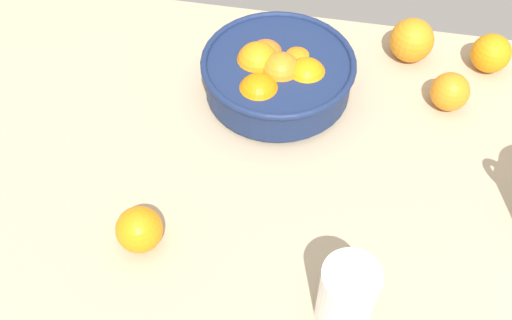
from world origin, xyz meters
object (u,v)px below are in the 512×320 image
juice_glass (346,298)px  loose_orange_2 (450,92)px  loose_orange_0 (491,53)px  fruit_bowl (278,74)px  loose_orange_1 (412,40)px  loose_orange_3 (139,229)px

juice_glass → loose_orange_2: (14.19, 42.87, -1.57)cm
juice_glass → loose_orange_0: 58.31cm
fruit_bowl → loose_orange_1: fruit_bowl is taller
loose_orange_0 → loose_orange_1: loose_orange_1 is taller
loose_orange_3 → loose_orange_1: bearing=52.3°
fruit_bowl → loose_orange_2: bearing=5.3°
juice_glass → loose_orange_2: juice_glass is taller
loose_orange_3 → juice_glass: bearing=-11.0°
loose_orange_1 → loose_orange_2: bearing=-58.8°
loose_orange_1 → loose_orange_3: size_ratio=1.19×
loose_orange_2 → loose_orange_3: loose_orange_3 is taller
juice_glass → loose_orange_1: juice_glass is taller
loose_orange_2 → loose_orange_1: bearing=121.2°
juice_glass → loose_orange_2: 45.19cm
loose_orange_0 → loose_orange_1: size_ratio=0.88×
fruit_bowl → juice_glass: bearing=-68.5°
loose_orange_0 → loose_orange_3: loose_orange_0 is taller
fruit_bowl → loose_orange_3: 37.19cm
fruit_bowl → loose_orange_3: bearing=-113.1°
juice_glass → loose_orange_1: size_ratio=1.41×
loose_orange_1 → loose_orange_3: loose_orange_1 is taller
loose_orange_1 → loose_orange_0: bearing=-1.4°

